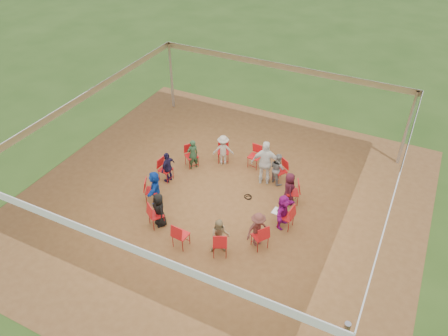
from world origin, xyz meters
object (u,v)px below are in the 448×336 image
at_px(person_seated_1, 289,189).
at_px(cable_coil, 248,197).
at_px(chair_0, 286,216).
at_px(person_seated_8, 220,236).
at_px(standing_person, 266,163).
at_px(chair_4, 223,152).
at_px(chair_10, 220,243).
at_px(person_seated_6, 155,187).
at_px(chair_2, 280,171).
at_px(person_seated_7, 159,210).
at_px(chair_1, 292,192).
at_px(chair_5, 192,156).
at_px(person_seated_5, 168,167).
at_px(chair_9, 181,235).
at_px(person_seated_0, 283,211).
at_px(person_seated_9, 258,230).
at_px(person_seated_4, 193,154).
at_px(person_seated_3, 223,150).
at_px(chair_11, 260,236).
at_px(laptop, 278,210).
at_px(chair_6, 166,170).
at_px(person_seated_2, 277,168).
at_px(chair_8, 156,215).
at_px(chair_3, 255,157).
at_px(chair_7, 152,191).

bearing_deg(person_seated_1, cable_coil, 80.12).
relative_size(chair_0, person_seated_8, 0.75).
bearing_deg(standing_person, chair_4, -32.88).
xyz_separation_m(chair_10, person_seated_6, (-3.02, 1.17, 0.16)).
height_order(chair_2, person_seated_7, person_seated_7).
distance_m(chair_1, chair_5, 4.07).
bearing_deg(cable_coil, person_seated_5, -172.08).
relative_size(chair_1, chair_9, 1.00).
relative_size(chair_10, person_seated_0, 0.75).
bearing_deg(chair_10, person_seated_9, 20.58).
relative_size(chair_9, person_seated_4, 0.75).
bearing_deg(chair_10, cable_coil, 70.84).
bearing_deg(cable_coil, person_seated_3, 139.44).
distance_m(chair_11, laptop, 1.18).
relative_size(chair_11, person_seated_3, 0.75).
height_order(chair_6, standing_person, standing_person).
height_order(chair_6, person_seated_2, person_seated_2).
bearing_deg(chair_0, chair_10, 150.00).
xyz_separation_m(chair_5, person_seated_8, (2.88, -3.36, 0.16)).
bearing_deg(standing_person, chair_8, 39.85).
xyz_separation_m(chair_9, chair_11, (2.13, 1.00, 0.00)).
height_order(chair_2, chair_9, same).
distance_m(chair_8, chair_11, 3.32).
xyz_separation_m(chair_4, laptop, (3.07, -2.30, 0.13)).
bearing_deg(chair_9, person_seated_5, 133.50).
bearing_deg(person_seated_5, chair_4, 152.60).
bearing_deg(person_seated_3, cable_coil, 114.18).
height_order(chair_8, person_seated_3, person_seated_3).
distance_m(chair_3, person_seated_9, 3.97).
distance_m(chair_2, person_seated_5, 3.97).
xyz_separation_m(chair_10, person_seated_4, (-2.84, 3.40, 0.16)).
distance_m(person_seated_5, standing_person, 3.44).
bearing_deg(chair_9, chair_8, 165.00).
relative_size(chair_3, chair_6, 1.00).
bearing_deg(chair_3, chair_7, 60.00).
xyz_separation_m(chair_8, person_seated_1, (3.36, 2.88, 0.16)).
xyz_separation_m(chair_5, person_seated_7, (0.66, -3.17, 0.16)).
bearing_deg(chair_1, chair_6, 75.00).
distance_m(chair_2, person_seated_2, 0.20).
bearing_deg(chair_8, person_seated_5, 147.40).
bearing_deg(cable_coil, chair_1, 16.18).
bearing_deg(chair_10, chair_9, 165.00).
xyz_separation_m(chair_3, person_seated_8, (0.76, -4.36, 0.16)).
bearing_deg(person_seated_9, chair_9, 152.60).
relative_size(chair_1, person_seated_9, 0.75).
bearing_deg(chair_9, person_seated_3, 104.60).
distance_m(chair_3, person_seated_4, 2.30).
bearing_deg(chair_11, cable_coil, 66.99).
bearing_deg(person_seated_4, chair_11, 90.00).
bearing_deg(chair_2, person_seated_5, 60.87).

